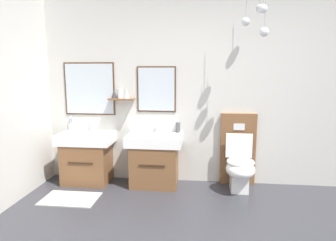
# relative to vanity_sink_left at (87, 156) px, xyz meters

# --- Properties ---
(wall_back) EXTENTS (5.09, 0.63, 2.73)m
(wall_back) POSITION_rel_vanity_sink_left_xyz_m (1.79, 0.27, 0.99)
(wall_back) COLOR beige
(wall_back) RESTS_ON ground
(bath_mat) EXTENTS (0.68, 0.44, 0.01)m
(bath_mat) POSITION_rel_vanity_sink_left_xyz_m (0.00, -0.60, -0.37)
(bath_mat) COLOR #9E9993
(bath_mat) RESTS_ON ground
(vanity_sink_left) EXTENTS (0.75, 0.50, 0.71)m
(vanity_sink_left) POSITION_rel_vanity_sink_left_xyz_m (0.00, 0.00, 0.00)
(vanity_sink_left) COLOR brown
(vanity_sink_left) RESTS_ON ground
(tap_on_left_sink) EXTENTS (0.03, 0.13, 0.11)m
(tap_on_left_sink) POSITION_rel_vanity_sink_left_xyz_m (0.00, 0.18, 0.41)
(tap_on_left_sink) COLOR silver
(tap_on_left_sink) RESTS_ON vanity_sink_left
(vanity_sink_right) EXTENTS (0.75, 0.50, 0.71)m
(vanity_sink_right) POSITION_rel_vanity_sink_left_xyz_m (0.97, 0.00, 0.00)
(vanity_sink_right) COLOR brown
(vanity_sink_right) RESTS_ON ground
(tap_on_right_sink) EXTENTS (0.03, 0.13, 0.11)m
(tap_on_right_sink) POSITION_rel_vanity_sink_left_xyz_m (0.97, 0.18, 0.41)
(tap_on_right_sink) COLOR silver
(tap_on_right_sink) RESTS_ON vanity_sink_right
(toilet) EXTENTS (0.48, 0.62, 1.00)m
(toilet) POSITION_rel_vanity_sink_left_xyz_m (2.11, 0.01, -0.00)
(toilet) COLOR brown
(toilet) RESTS_ON ground
(toothbrush_cup) EXTENTS (0.07, 0.07, 0.21)m
(toothbrush_cup) POSITION_rel_vanity_sink_left_xyz_m (-0.30, 0.17, 0.39)
(toothbrush_cup) COLOR silver
(toothbrush_cup) RESTS_ON vanity_sink_left
(soap_dispenser) EXTENTS (0.06, 0.06, 0.18)m
(soap_dispenser) POSITION_rel_vanity_sink_left_xyz_m (1.27, 0.18, 0.41)
(soap_dispenser) COLOR #4C4C51
(soap_dispenser) RESTS_ON vanity_sink_right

